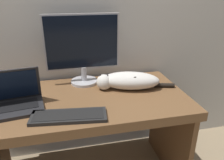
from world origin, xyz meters
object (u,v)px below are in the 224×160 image
object	(u,v)px
laptop	(13,101)
cat	(128,80)
external_keyboard	(69,116)
monitor	(82,48)

from	to	relation	value
laptop	cat	bearing A→B (deg)	1.08
external_keyboard	monitor	bearing A→B (deg)	81.10
monitor	external_keyboard	bearing A→B (deg)	-105.87
monitor	cat	world-z (taller)	monitor
external_keyboard	laptop	bearing A→B (deg)	157.83
cat	monitor	bearing A→B (deg)	164.19
monitor	laptop	bearing A→B (deg)	-146.69
monitor	laptop	size ratio (longest dim) A/B	1.44
external_keyboard	cat	size ratio (longest dim) A/B	0.77
monitor	external_keyboard	distance (m)	0.56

